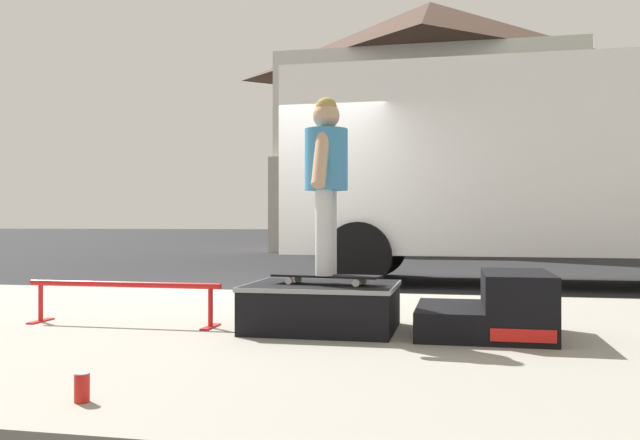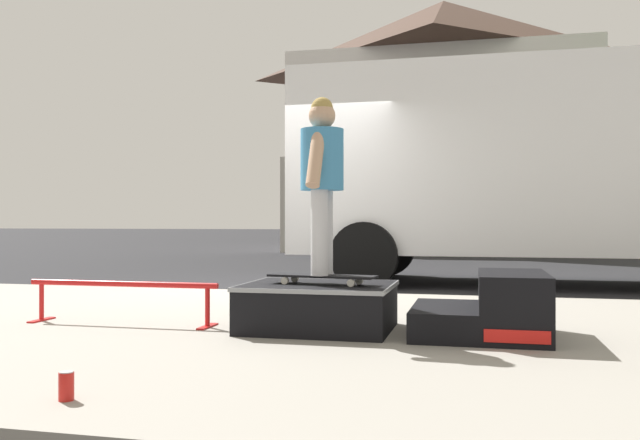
% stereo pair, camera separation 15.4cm
% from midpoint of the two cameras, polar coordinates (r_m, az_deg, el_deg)
% --- Properties ---
extents(ground_plane, '(140.00, 140.00, 0.00)m').
position_cam_midpoint_polar(ground_plane, '(8.03, -4.58, -6.59)').
color(ground_plane, black).
extents(sidewalk_slab, '(50.00, 5.00, 0.12)m').
position_cam_midpoint_polar(sidewalk_slab, '(5.24, -13.98, -9.37)').
color(sidewalk_slab, gray).
rests_on(sidewalk_slab, ground).
extents(skate_box, '(1.06, 0.86, 0.33)m').
position_cam_midpoint_polar(skate_box, '(4.79, -0.71, -7.36)').
color(skate_box, black).
rests_on(skate_box, sidewalk_slab).
extents(kicker_ramp, '(0.90, 0.88, 0.44)m').
position_cam_midpoint_polar(kicker_ramp, '(4.68, 14.05, -7.50)').
color(kicker_ramp, black).
rests_on(kicker_ramp, sidewalk_slab).
extents(grind_rail, '(1.56, 0.28, 0.33)m').
position_cam_midpoint_polar(grind_rail, '(5.25, -17.49, -5.96)').
color(grind_rail, red).
rests_on(grind_rail, sidewalk_slab).
extents(skateboard, '(0.80, 0.31, 0.07)m').
position_cam_midpoint_polar(skateboard, '(4.71, -0.40, -4.92)').
color(skateboard, black).
rests_on(skateboard, skate_box).
extents(skater_kid, '(0.31, 0.65, 1.27)m').
position_cam_midpoint_polar(skater_kid, '(4.71, -0.40, 4.32)').
color(skater_kid, silver).
rests_on(skater_kid, skateboard).
extents(soda_can_b, '(0.07, 0.07, 0.13)m').
position_cam_midpoint_polar(soda_can_b, '(3.13, -21.28, -13.37)').
color(soda_can_b, red).
rests_on(soda_can_b, sidewalk_slab).
extents(box_truck, '(6.91, 2.63, 3.05)m').
position_cam_midpoint_polar(box_truck, '(9.94, 17.60, 4.47)').
color(box_truck, white).
rests_on(box_truck, ground).
extents(house_behind, '(9.54, 8.23, 8.40)m').
position_cam_midpoint_polar(house_behind, '(22.85, 9.32, 8.25)').
color(house_behind, silver).
rests_on(house_behind, ground).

